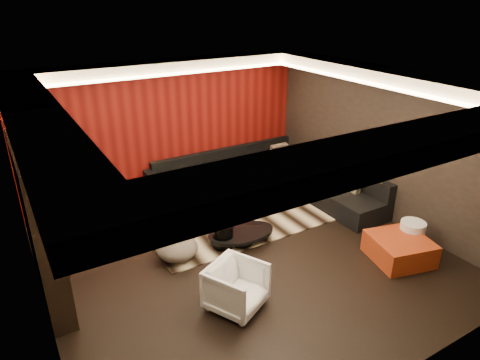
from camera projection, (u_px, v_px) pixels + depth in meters
floor at (243, 255)px, 7.08m from camera, size 6.00×6.00×0.02m
ceiling at (244, 84)px, 5.94m from camera, size 6.00×6.00×0.02m
wall_back at (168, 127)px, 8.88m from camera, size 6.00×0.02×2.80m
wall_left at (28, 228)px, 5.10m from camera, size 0.02×6.00×2.80m
wall_right at (382, 144)px, 7.92m from camera, size 0.02×6.00×2.80m
red_feature_wall at (169, 128)px, 8.85m from camera, size 5.98×0.05×2.78m
soffit_back at (170, 66)px, 8.11m from camera, size 6.00×0.60×0.22m
soffit_front at (398, 148)px, 3.87m from camera, size 6.00×0.60×0.22m
soffit_left at (35, 119)px, 4.73m from camera, size 0.60×4.80×0.22m
soffit_right at (379, 75)px, 7.26m from camera, size 0.60×4.80×0.22m
cove_back at (177, 74)px, 7.88m from camera, size 4.80×0.08×0.04m
cove_front at (369, 146)px, 4.17m from camera, size 4.80×0.08×0.04m
cove_left at (69, 123)px, 4.92m from camera, size 0.08×4.80×0.04m
cove_right at (364, 82)px, 7.13m from camera, size 0.08×4.80×0.04m
tv_surround at (40, 225)px, 5.77m from camera, size 0.30×2.00×2.20m
tv_screen at (48, 199)px, 5.70m from camera, size 0.04×1.30×0.80m
tv_shelf at (58, 247)px, 6.01m from camera, size 0.04×1.60×0.04m
rug at (235, 205)px, 8.67m from camera, size 4.00×3.00×0.02m
coffee_table at (241, 237)px, 7.36m from camera, size 1.32×1.32×0.20m
drum_stool at (223, 235)px, 7.19m from camera, size 0.36×0.36×0.41m
striped_pouf at (177, 248)px, 6.88m from camera, size 0.81×0.81×0.37m
white_side_table at (411, 236)px, 7.13m from camera, size 0.48×0.48×0.51m
orange_ottoman at (399, 249)px, 6.88m from camera, size 1.05×1.05×0.38m
armchair at (236, 287)px, 5.77m from camera, size 0.95×0.96×0.65m
sectional_sofa at (267, 179)px, 9.25m from camera, size 3.65×3.50×0.75m
throw_pillows at (312, 165)px, 9.07m from camera, size 0.60×2.37×0.50m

